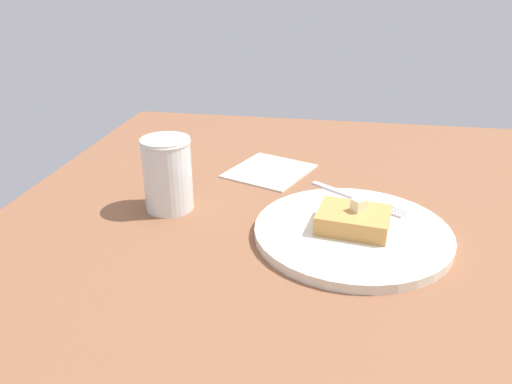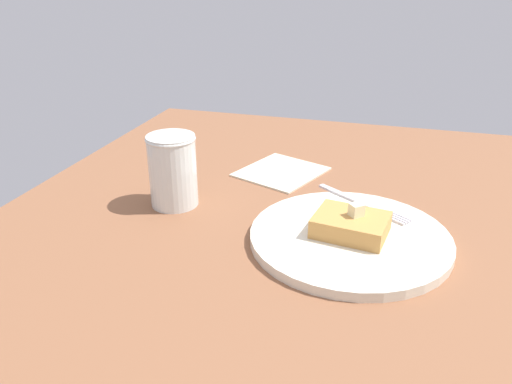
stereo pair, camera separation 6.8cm
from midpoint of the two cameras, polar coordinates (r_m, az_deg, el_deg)
The scene contains 7 objects.
table_surface at distance 70.88cm, azimuth 7.20°, elevation -4.30°, with size 99.43×99.43×2.42cm, color brown.
plate at distance 66.28cm, azimuth 8.07°, elevation -4.62°, with size 25.78×25.78×1.29cm.
toast_slice_center at distance 65.42cm, azimuth 8.16°, elevation -3.24°, with size 7.14×9.05×2.50cm, color #C88C47.
butter_pat_primary at distance 64.75cm, azimuth 8.74°, elevation -1.54°, with size 1.63×1.46×1.63cm, color #EFE9B7.
fork at distance 73.60cm, azimuth 9.48°, elevation -0.97°, with size 10.26×13.99×0.36cm.
syrup_jar at distance 73.52cm, azimuth -12.62°, elevation 1.60°, with size 7.21×7.21×10.72cm.
napkin at distance 86.32cm, azimuth -0.67°, elevation 2.37°, with size 13.34×12.23×0.30cm, color beige.
Camera 1 is at (62.91, -1.49, 35.26)cm, focal length 35.00 mm.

